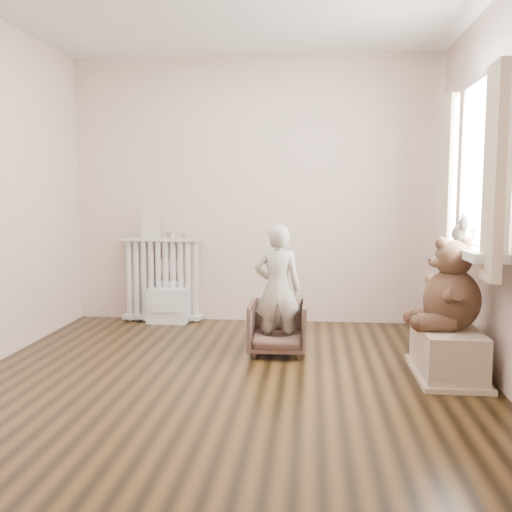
# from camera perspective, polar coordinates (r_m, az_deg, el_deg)

# --- Properties ---
(floor) EXTENTS (3.60, 3.60, 0.01)m
(floor) POSITION_cam_1_polar(r_m,az_deg,el_deg) (4.07, -2.79, -11.95)
(floor) COLOR black
(floor) RESTS_ON ground
(back_wall) EXTENTS (3.60, 0.02, 2.60)m
(back_wall) POSITION_cam_1_polar(r_m,az_deg,el_deg) (5.65, -0.17, 6.54)
(back_wall) COLOR silver
(back_wall) RESTS_ON ground
(front_wall) EXTENTS (3.60, 0.02, 2.60)m
(front_wall) POSITION_cam_1_polar(r_m,az_deg,el_deg) (2.10, -10.22, 7.01)
(front_wall) COLOR silver
(front_wall) RESTS_ON ground
(right_wall) EXTENTS (0.02, 3.60, 2.60)m
(right_wall) POSITION_cam_1_polar(r_m,az_deg,el_deg) (4.02, 23.59, 6.16)
(right_wall) COLOR silver
(right_wall) RESTS_ON ground
(window) EXTENTS (0.03, 0.90, 1.10)m
(window) POSITION_cam_1_polar(r_m,az_deg,el_deg) (4.29, 21.93, 8.21)
(window) COLOR white
(window) RESTS_ON right_wall
(window_sill) EXTENTS (0.22, 1.10, 0.06)m
(window_sill) POSITION_cam_1_polar(r_m,az_deg,el_deg) (4.28, 20.46, 0.50)
(window_sill) COLOR silver
(window_sill) RESTS_ON right_wall
(curtain_left) EXTENTS (0.06, 0.26, 1.30)m
(curtain_left) POSITION_cam_1_polar(r_m,az_deg,el_deg) (3.71, 22.72, 7.63)
(curtain_left) COLOR beige
(curtain_left) RESTS_ON right_wall
(curtain_right) EXTENTS (0.06, 0.26, 1.30)m
(curtain_right) POSITION_cam_1_polar(r_m,az_deg,el_deg) (4.82, 18.73, 7.35)
(curtain_right) COLOR beige
(curtain_right) RESTS_ON right_wall
(radiator) EXTENTS (0.79, 0.15, 0.84)m
(radiator) POSITION_cam_1_polar(r_m,az_deg,el_deg) (5.77, -9.36, -2.62)
(radiator) COLOR silver
(radiator) RESTS_ON floor
(paper_doll) EXTENTS (0.19, 0.02, 0.31)m
(paper_doll) POSITION_cam_1_polar(r_m,az_deg,el_deg) (5.73, -10.46, 3.36)
(paper_doll) COLOR beige
(paper_doll) RESTS_ON radiator
(tin_a) EXTENTS (0.10, 0.10, 0.06)m
(tin_a) POSITION_cam_1_polar(r_m,az_deg,el_deg) (5.69, -8.45, 2.10)
(tin_a) COLOR #A59E8C
(tin_a) RESTS_ON radiator
(tin_b) EXTENTS (0.08, 0.08, 0.05)m
(tin_b) POSITION_cam_1_polar(r_m,az_deg,el_deg) (5.66, -7.08, 2.03)
(tin_b) COLOR #A59E8C
(tin_b) RESTS_ON radiator
(toy_vanity) EXTENTS (0.39, 0.28, 0.62)m
(toy_vanity) POSITION_cam_1_polar(r_m,az_deg,el_deg) (5.74, -8.73, -3.82)
(toy_vanity) COLOR silver
(toy_vanity) RESTS_ON floor
(armchair) EXTENTS (0.45, 0.47, 0.42)m
(armchair) POSITION_cam_1_polar(r_m,az_deg,el_deg) (4.57, 2.20, -7.15)
(armchair) COLOR #50372D
(armchair) RESTS_ON floor
(child) EXTENTS (0.37, 0.24, 1.02)m
(child) POSITION_cam_1_polar(r_m,az_deg,el_deg) (4.45, 2.17, -3.35)
(child) COLOR beige
(child) RESTS_ON armchair
(toy_bench) EXTENTS (0.39, 0.74, 0.35)m
(toy_bench) POSITION_cam_1_polar(r_m,az_deg,el_deg) (4.24, 18.58, -8.69)
(toy_bench) COLOR #C2B093
(toy_bench) RESTS_ON floor
(teddy_bear) EXTENTS (0.54, 0.43, 0.62)m
(teddy_bear) POSITION_cam_1_polar(r_m,az_deg,el_deg) (4.13, 19.06, -2.44)
(teddy_bear) COLOR #392418
(teddy_bear) RESTS_ON toy_bench
(plush_cat) EXTENTS (0.19, 0.28, 0.22)m
(plush_cat) POSITION_cam_1_polar(r_m,az_deg,el_deg) (4.38, 20.03, 2.34)
(plush_cat) COLOR #6F685D
(plush_cat) RESTS_ON window_sill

